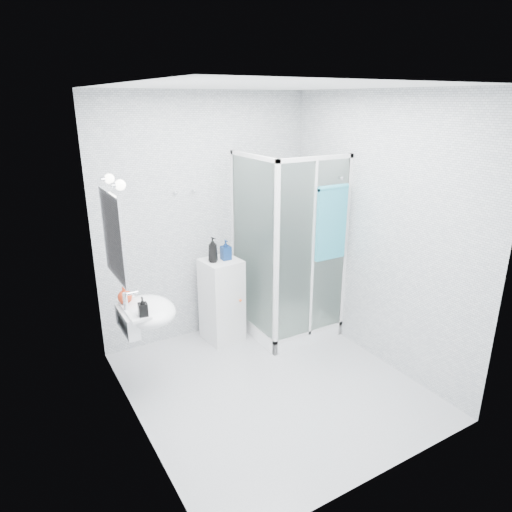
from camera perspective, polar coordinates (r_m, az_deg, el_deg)
room at (r=3.81m, az=2.03°, el=0.53°), size 2.40×2.60×2.60m
shower_enclosure at (r=5.06m, az=3.65°, el=-5.03°), size 0.90×0.95×2.00m
wall_basin at (r=4.01m, az=-13.70°, el=-6.86°), size 0.46×0.56×0.35m
mirror at (r=3.71m, az=-17.46°, el=2.37°), size 0.02×0.60×0.70m
vanity_lights at (r=3.63m, az=-17.35°, el=8.85°), size 0.10×0.40×0.08m
wall_hooks at (r=4.71m, az=-8.88°, el=7.92°), size 0.23×0.06×0.03m
storage_cabinet at (r=4.95m, az=-4.28°, el=-5.52°), size 0.41×0.42×0.91m
hand_towel at (r=4.61m, az=9.42°, el=4.34°), size 0.36×0.05×0.76m
shampoo_bottle_a at (r=4.70m, az=-5.42°, el=0.79°), size 0.12×0.12×0.26m
shampoo_bottle_b at (r=4.77m, az=-3.80°, el=0.78°), size 0.10×0.10×0.21m
soap_dispenser_orange at (r=4.04m, az=-16.11°, el=-4.61°), size 0.16×0.16×0.16m
soap_dispenser_black at (r=3.76m, az=-13.98°, el=-6.16°), size 0.08×0.08×0.16m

